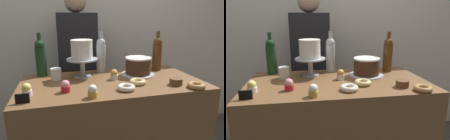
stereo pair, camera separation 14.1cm
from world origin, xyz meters
TOP-DOWN VIEW (x-y plane):
  - back_wall at (0.00, 0.90)m, footprint 6.00×0.05m
  - display_counter at (0.00, 0.00)m, footprint 1.25×0.66m
  - cake_stand_pedestal at (-0.19, 0.16)m, footprint 0.23×0.23m
  - white_layer_cake at (-0.19, 0.16)m, footprint 0.16×0.16m
  - silver_serving_platter at (0.24, 0.10)m, footprint 0.26×0.26m
  - chocolate_round_cake at (0.24, 0.10)m, footprint 0.20×0.20m
  - wine_bottle_amber at (0.44, 0.20)m, footprint 0.08×0.08m
  - wine_bottle_clear at (-0.02, 0.28)m, footprint 0.08×0.08m
  - wine_bottle_green at (-0.48, 0.27)m, footprint 0.08×0.08m
  - cupcake_vanilla at (-0.18, -0.26)m, footprint 0.06×0.06m
  - cupcake_strawberry at (-0.32, -0.14)m, footprint 0.06×0.06m
  - cupcake_caramel at (0.02, 0.04)m, footprint 0.06×0.06m
  - cupcake_lemon at (-0.54, -0.14)m, footprint 0.06×0.06m
  - donut_maple at (0.48, -0.28)m, footprint 0.11×0.11m
  - donut_sugar at (0.04, -0.20)m, footprint 0.11×0.11m
  - donut_glazed at (0.15, -0.11)m, footprint 0.11×0.11m
  - cookie_stack at (0.39, -0.19)m, footprint 0.08×0.08m
  - price_sign_chalkboard at (-0.55, -0.25)m, footprint 0.07×0.01m
  - coffee_cup_ceramic at (-0.38, 0.13)m, footprint 0.08×0.08m
  - barista_figure at (-0.17, 0.62)m, footprint 0.36×0.22m

SIDE VIEW (x-z plane):
  - display_counter at x=0.00m, z-range 0.00..0.93m
  - barista_figure at x=-0.17m, z-range 0.04..1.64m
  - silver_serving_platter at x=0.24m, z-range 0.93..0.94m
  - donut_maple at x=0.48m, z-range 0.93..0.96m
  - donut_sugar at x=0.04m, z-range 0.93..0.96m
  - donut_glazed at x=0.15m, z-range 0.93..0.96m
  - cookie_stack at x=0.39m, z-range 0.93..0.97m
  - price_sign_chalkboard at x=-0.55m, z-range 0.93..0.98m
  - cupcake_vanilla at x=-0.18m, z-range 0.92..1.00m
  - cupcake_strawberry at x=-0.32m, z-range 0.92..1.00m
  - cupcake_caramel at x=0.02m, z-range 0.92..1.00m
  - cupcake_lemon at x=-0.54m, z-range 0.92..1.00m
  - coffee_cup_ceramic at x=-0.38m, z-range 0.93..1.01m
  - chocolate_round_cake at x=0.24m, z-range 0.94..1.07m
  - cake_stand_pedestal at x=-0.19m, z-range 0.95..1.09m
  - wine_bottle_amber at x=0.44m, z-range 0.91..1.23m
  - wine_bottle_clear at x=-0.02m, z-range 0.91..1.23m
  - wine_bottle_green at x=-0.48m, z-range 0.91..1.23m
  - white_layer_cake at x=-0.19m, z-range 1.07..1.20m
  - back_wall at x=0.00m, z-range 0.00..2.60m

